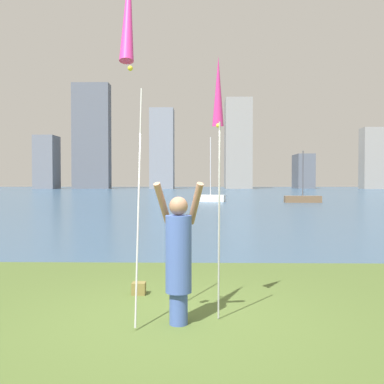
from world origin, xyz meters
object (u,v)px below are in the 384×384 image
kite_flag_left (129,20)px  bag (139,288)px  sailboat_3 (303,199)px  sailboat_0 (210,197)px  person (179,255)px  kite_flag_right (218,99)px

kite_flag_left → bag: size_ratio=20.26×
kite_flag_left → sailboat_3: size_ratio=1.03×
bag → sailboat_0: 31.94m
sailboat_0 → person: bearing=-91.8°
sailboat_0 → kite_flag_left: bearing=-92.7°
kite_flag_right → sailboat_0: size_ratio=0.64×
sailboat_3 → kite_flag_left: bearing=-105.8°
kite_flag_left → kite_flag_right: size_ratio=1.24×
person → kite_flag_right: size_ratio=0.52×
sailboat_0 → bag: bearing=-93.2°
kite_flag_left → sailboat_0: (1.60, 34.09, -3.29)m
sailboat_0 → sailboat_3: sailboat_0 is taller
kite_flag_right → sailboat_0: (0.55, 32.97, -2.59)m
sailboat_3 → kite_flag_right: bearing=-104.5°
sailboat_3 → person: bearing=-105.2°
kite_flag_right → sailboat_3: 32.72m
person → sailboat_3: 33.16m
kite_flag_right → bag: bearing=139.0°
kite_flag_left → sailboat_0: 34.28m
person → bag: (-0.73, 1.52, -0.81)m
kite_flag_right → bag: size_ratio=16.33×
bag → kite_flag_right: bearing=-41.0°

